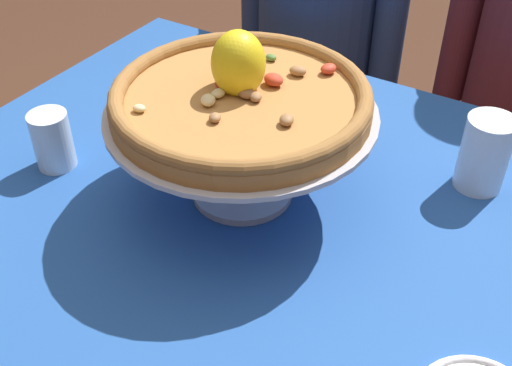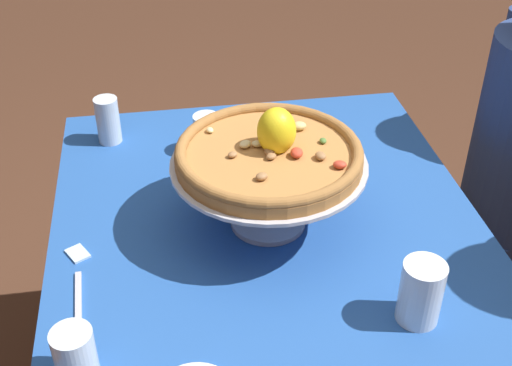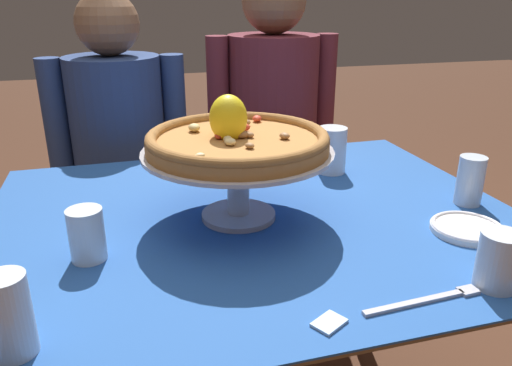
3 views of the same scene
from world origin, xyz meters
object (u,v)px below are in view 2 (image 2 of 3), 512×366
Objects in this scene: water_glass_front_right at (76,357)px; water_glass_back_right at (420,295)px; pizza_stand at (269,178)px; pizza at (270,152)px; sugar_packet at (78,254)px; water_glass_front_left at (108,123)px; water_glass_side_left at (207,136)px; dinner_fork at (78,316)px.

water_glass_front_right is 0.79× the size of water_glass_back_right.
pizza is at bearing 125.34° from pizza_stand.
sugar_packet is at bearing -83.88° from pizza.
water_glass_front_left is at bearing 172.31° from sugar_packet.
pizza is at bearing 18.44° from water_glass_side_left.
pizza reaches higher than water_glass_front_right.
water_glass_front_left reaches higher than dinner_fork.
pizza_stand is at bearing 95.98° from sugar_packet.
water_glass_back_right is (0.32, 0.22, -0.06)m from pizza_stand.
dinner_fork is (0.22, -0.40, -0.18)m from pizza.
water_glass_side_left is (-0.31, -0.10, -0.14)m from pizza.
water_glass_front_left is 0.57× the size of dinner_fork.
water_glass_front_right is 0.31m from sugar_packet.
dinner_fork is (-0.13, -0.01, -0.04)m from water_glass_front_right.
water_glass_front_right is at bearing -47.56° from pizza_stand.
water_glass_front_left is 0.92m from water_glass_back_right.
water_glass_front_left reaches higher than sugar_packet.
sugar_packet is (-0.18, -0.01, -0.00)m from dinner_fork.
water_glass_side_left is (-0.31, -0.10, -0.07)m from pizza_stand.
water_glass_back_right is (0.63, 0.32, 0.01)m from water_glass_side_left.
pizza_stand is 1.06× the size of pizza.
water_glass_side_left reaches higher than sugar_packet.
water_glass_back_right reaches higher than water_glass_front_left.
pizza is 3.80× the size of water_glass_side_left.
pizza_stand reaches higher than water_glass_side_left.
pizza is 3.04× the size of water_glass_back_right.
dinner_fork is (0.22, -0.39, -0.11)m from pizza_stand.
water_glass_front_left reaches higher than water_glass_side_left.
pizza is at bearing -145.73° from water_glass_back_right.
pizza_stand is 0.39m from water_glass_back_right.
water_glass_front_right is 2.00× the size of sugar_packet.
water_glass_side_left is at bearing -161.56° from pizza.
pizza reaches higher than water_glass_front_left.
dinner_fork is at bearing 3.69° from sugar_packet.
dinner_fork is at bearing -176.34° from water_glass_front_right.
water_glass_front_right is at bearing -3.03° from water_glass_front_left.
pizza_stand is 0.34m from water_glass_side_left.
water_glass_back_right is 0.59× the size of dinner_fork.
pizza_stand is 4.04× the size of water_glass_side_left.
pizza_stand is 0.47m from dinner_fork.
pizza reaches higher than dinner_fork.
sugar_packet is (0.04, -0.41, -0.12)m from pizza_stand.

